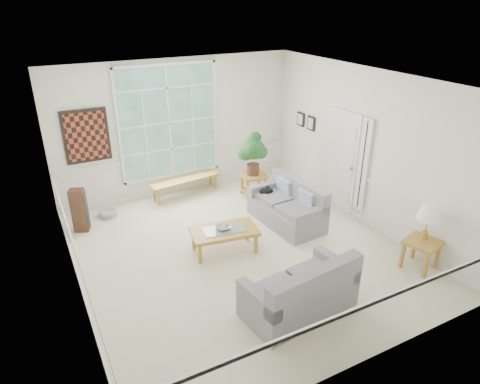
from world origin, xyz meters
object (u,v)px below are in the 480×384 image
loveseat_right (286,204)px  coffee_table (224,240)px  end_table (253,185)px  side_table (420,254)px  loveseat_front (299,285)px

loveseat_right → coffee_table: loveseat_right is taller
loveseat_right → end_table: size_ratio=3.03×
side_table → loveseat_front: bearing=178.2°
loveseat_front → coffee_table: size_ratio=1.39×
coffee_table → side_table: size_ratio=2.24×
loveseat_right → coffee_table: (-1.54, -0.35, -0.21)m
loveseat_right → loveseat_front: bearing=-123.7°
end_table → side_table: end_table is taller
loveseat_right → loveseat_front: (-1.27, -2.26, 0.01)m
coffee_table → end_table: size_ratio=2.21×
end_table → loveseat_right: bearing=-92.1°
coffee_table → end_table: bearing=57.6°
coffee_table → loveseat_right: bearing=22.3°
end_table → loveseat_front: bearing=-109.7°
end_table → side_table: (1.07, -3.77, -0.00)m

